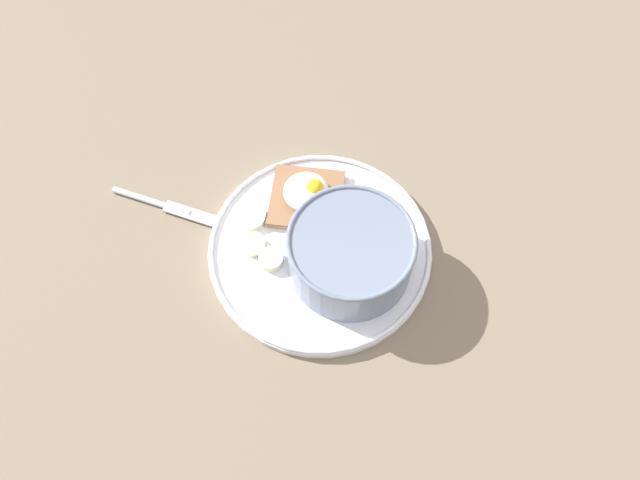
# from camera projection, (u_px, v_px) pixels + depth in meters

# --- Properties ---
(ground_plane) EXTENTS (1.20, 1.20, 0.02)m
(ground_plane) POSITION_uv_depth(u_px,v_px,m) (320.00, 255.00, 0.78)
(ground_plane) COLOR #746552
(ground_plane) RESTS_ON ground
(plate) EXTENTS (0.28, 0.28, 0.02)m
(plate) POSITION_uv_depth(u_px,v_px,m) (320.00, 248.00, 0.77)
(plate) COLOR white
(plate) RESTS_ON ground_plane
(oatmeal_bowl) EXTENTS (0.15, 0.15, 0.07)m
(oatmeal_bowl) POSITION_uv_depth(u_px,v_px,m) (351.00, 253.00, 0.72)
(oatmeal_bowl) COLOR slate
(oatmeal_bowl) RESTS_ON plate
(toast_slice) EXTENTS (0.09, 0.09, 0.01)m
(toast_slice) POSITION_uv_depth(u_px,v_px,m) (306.00, 199.00, 0.79)
(toast_slice) COLOR #875F41
(toast_slice) RESTS_ON plate
(poached_egg) EXTENTS (0.06, 0.09, 0.03)m
(poached_egg) POSITION_uv_depth(u_px,v_px,m) (308.00, 191.00, 0.78)
(poached_egg) COLOR white
(poached_egg) RESTS_ON toast_slice
(banana_slice_front) EXTENTS (0.04, 0.04, 0.02)m
(banana_slice_front) POSITION_uv_depth(u_px,v_px,m) (252.00, 216.00, 0.78)
(banana_slice_front) COLOR #F7EEC7
(banana_slice_front) RESTS_ON plate
(banana_slice_left) EXTENTS (0.04, 0.04, 0.02)m
(banana_slice_left) POSITION_uv_depth(u_px,v_px,m) (253.00, 245.00, 0.76)
(banana_slice_left) COLOR #EBEBBB
(banana_slice_left) RESTS_ON plate
(banana_slice_back) EXTENTS (0.04, 0.04, 0.01)m
(banana_slice_back) POSITION_uv_depth(u_px,v_px,m) (271.00, 259.00, 0.75)
(banana_slice_back) COLOR beige
(banana_slice_back) RESTS_ON plate
(knife) EXTENTS (0.05, 0.14, 0.01)m
(knife) POSITION_uv_depth(u_px,v_px,m) (164.00, 205.00, 0.80)
(knife) COLOR silver
(knife) RESTS_ON ground_plane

